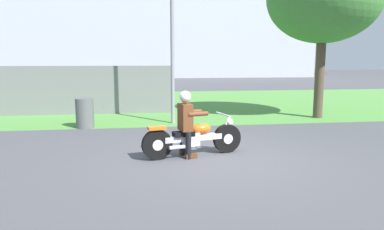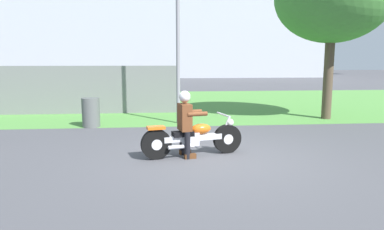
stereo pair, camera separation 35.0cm
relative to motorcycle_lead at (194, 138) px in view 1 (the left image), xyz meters
The scene contains 7 objects.
ground 0.64m from the motorcycle_lead, 36.24° to the right, with size 120.00×120.00×0.00m, color #4C4C51.
grass_verge 9.39m from the motorcycle_lead, 87.46° to the left, with size 60.00×12.00×0.01m, color #549342.
stadium_facade 36.48m from the motorcycle_lead, 95.43° to the left, with size 44.30×8.00×12.37m, color #B2B7C1.
motorcycle_lead is the anchor object (origin of this frame).
rider_lead 0.46m from the motorcycle_lead, 167.54° to the right, with size 0.62×0.55×1.39m.
trash_can 4.52m from the motorcycle_lead, 127.80° to the left, with size 0.53×0.53×0.89m, color #595E5B.
fence_segment 7.22m from the motorcycle_lead, 118.66° to the left, with size 7.00×0.06×1.80m, color slate.
Camera 1 is at (-1.47, -6.99, 2.03)m, focal length 33.37 mm.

